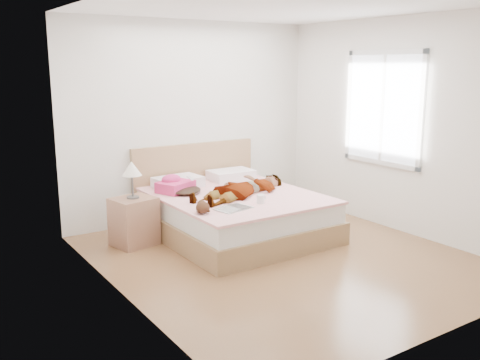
{
  "coord_description": "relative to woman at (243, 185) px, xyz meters",
  "views": [
    {
      "loc": [
        -3.41,
        -4.27,
        2.03
      ],
      "look_at": [
        0.0,
        0.85,
        0.7
      ],
      "focal_mm": 40.0,
      "sensor_mm": 36.0,
      "label": 1
    }
  ],
  "objects": [
    {
      "name": "room_shell",
      "position": [
        1.69,
        -0.61,
        0.89
      ],
      "size": [
        4.0,
        4.0,
        4.0
      ],
      "color": "white",
      "rests_on": "ground"
    },
    {
      "name": "nightstand",
      "position": [
        -1.26,
        0.37,
        -0.29
      ],
      "size": [
        0.52,
        0.48,
        0.98
      ],
      "color": "brown",
      "rests_on": "ground"
    },
    {
      "name": "coffee_mug",
      "position": [
        -0.08,
        -0.48,
        -0.05
      ],
      "size": [
        0.13,
        0.1,
        0.1
      ],
      "color": "silver",
      "rests_on": "bed"
    },
    {
      "name": "phone",
      "position": [
        -0.5,
        0.4,
        0.08
      ],
      "size": [
        0.07,
        0.1,
        0.05
      ],
      "primitive_type": "cube",
      "rotation": [
        0.44,
        0.0,
        0.3
      ],
      "color": "silver",
      "rests_on": "bed"
    },
    {
      "name": "magazine",
      "position": [
        -0.47,
        -0.52,
        -0.09
      ],
      "size": [
        0.43,
        0.32,
        0.02
      ],
      "color": "white",
      "rests_on": "bed"
    },
    {
      "name": "hair",
      "position": [
        -0.57,
        0.45,
        -0.07
      ],
      "size": [
        0.51,
        0.58,
        0.07
      ],
      "primitive_type": "ellipsoid",
      "rotation": [
        0.0,
        0.0,
        -0.23
      ],
      "color": "black",
      "rests_on": "bed"
    },
    {
      "name": "woman",
      "position": [
        0.0,
        0.0,
        0.0
      ],
      "size": [
        1.59,
        0.97,
        0.2
      ],
      "primitive_type": "imported",
      "rotation": [
        0.0,
        0.0,
        -1.27
      ],
      "color": "white",
      "rests_on": "bed"
    },
    {
      "name": "bed",
      "position": [
        -0.09,
        0.12,
        -0.34
      ],
      "size": [
        1.8,
        2.08,
        1.0
      ],
      "color": "brown",
      "rests_on": "ground"
    },
    {
      "name": "plush_toy",
      "position": [
        -0.83,
        -0.48,
        -0.04
      ],
      "size": [
        0.2,
        0.25,
        0.13
      ],
      "color": "#321C0D",
      "rests_on": "bed"
    },
    {
      "name": "towel",
      "position": [
        -0.64,
        0.54,
        -0.02
      ],
      "size": [
        0.5,
        0.45,
        0.21
      ],
      "color": "#D3396C",
      "rests_on": "bed"
    },
    {
      "name": "ground",
      "position": [
        -0.09,
        -0.91,
        -0.61
      ],
      "size": [
        4.0,
        4.0,
        0.0
      ],
      "primitive_type": "plane",
      "color": "#4B2C17",
      "rests_on": "ground"
    }
  ]
}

